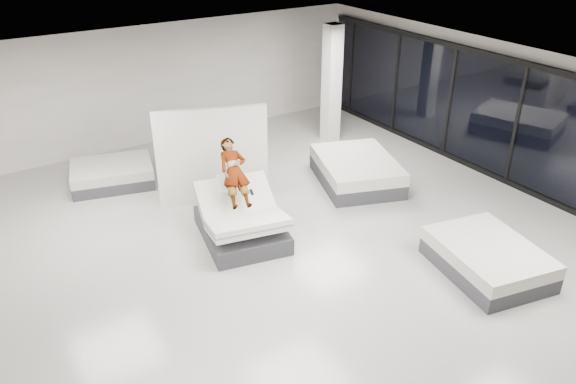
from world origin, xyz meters
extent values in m
plane|color=#B2AFA8|center=(0.00, 0.00, 0.00)|extent=(14.00, 14.00, 0.00)
plane|color=#27272A|center=(0.00, 0.00, 3.20)|extent=(14.00, 14.00, 0.00)
cube|color=silver|center=(0.00, 7.00, 1.60)|extent=(12.00, 0.04, 3.20)
cube|color=silver|center=(6.00, 0.00, 1.60)|extent=(0.04, 14.00, 3.20)
cube|color=#37383C|center=(-0.58, 1.26, 0.17)|extent=(1.85, 2.24, 0.35)
cube|color=white|center=(-0.50, 1.63, 0.68)|extent=(1.65, 1.25, 0.68)
cube|color=slate|center=(-0.50, 1.63, 0.68)|extent=(1.65, 1.18, 0.52)
cube|color=white|center=(-0.67, 0.81, 0.55)|extent=(1.66, 1.29, 0.42)
cube|color=slate|center=(-0.67, 0.81, 0.55)|extent=(1.67, 1.28, 0.24)
cube|color=silver|center=(-0.47, 1.80, 0.99)|extent=(0.62, 0.51, 0.32)
imported|color=slate|center=(-0.52, 1.56, 1.16)|extent=(0.80, 1.34, 1.41)
cube|color=black|center=(-0.37, 1.17, 1.00)|extent=(0.08, 0.15, 0.08)
cube|color=silver|center=(-0.35, 2.92, 1.09)|extent=(2.31, 0.90, 2.19)
cube|color=#37383C|center=(2.90, 1.96, 0.17)|extent=(2.35, 2.69, 0.34)
cube|color=white|center=(2.90, 1.96, 0.48)|extent=(2.35, 2.69, 0.28)
cube|color=#37383C|center=(2.59, -2.17, 0.15)|extent=(1.89, 2.29, 0.30)
cube|color=white|center=(2.59, -2.17, 0.43)|extent=(1.89, 2.29, 0.25)
cube|color=#37383C|center=(-2.01, 5.03, 0.14)|extent=(2.12, 1.78, 0.27)
cube|color=white|center=(-2.01, 5.03, 0.39)|extent=(2.12, 1.78, 0.23)
cube|color=white|center=(4.00, 4.50, 1.60)|extent=(0.40, 0.40, 3.20)
cube|color=#202436|center=(5.90, 0.00, 1.45)|extent=(0.06, 13.40, 2.80)
cube|color=black|center=(5.90, 0.00, 0.06)|extent=(0.12, 13.40, 0.12)
cube|color=black|center=(5.90, 0.00, 2.86)|extent=(0.12, 13.40, 0.12)
cube|color=black|center=(5.90, 0.00, 1.45)|extent=(0.09, 0.08, 2.80)
cube|color=black|center=(5.90, 2.00, 1.45)|extent=(0.09, 0.08, 2.80)
cube|color=black|center=(5.90, 4.00, 1.45)|extent=(0.09, 0.08, 2.80)
cube|color=black|center=(5.90, 6.00, 1.45)|extent=(0.09, 0.08, 2.80)
camera|label=1|loc=(-4.97, -7.30, 5.99)|focal=35.00mm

